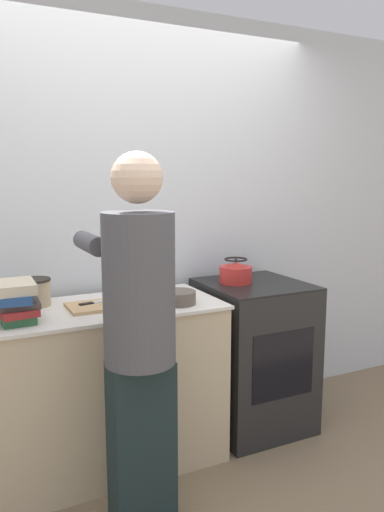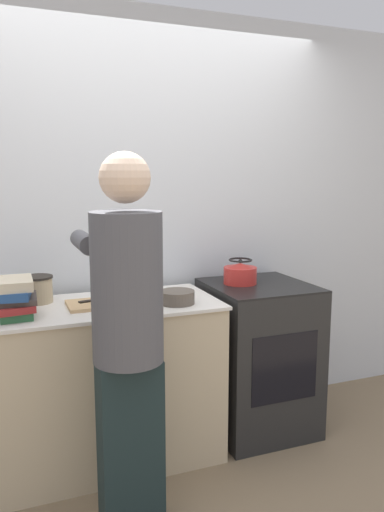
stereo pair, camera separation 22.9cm
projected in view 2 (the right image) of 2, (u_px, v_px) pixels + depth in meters
name	position (u px, v px, depth m)	size (l,w,h in m)	color
ground_plane	(171.00, 476.00, 2.68)	(12.00, 12.00, 0.00)	#7A664C
wall_back	(133.00, 224.00, 3.12)	(8.00, 0.05, 2.60)	silver
counter	(97.00, 384.00, 2.77)	(1.36, 0.62, 0.91)	#C6B28E
oven	(258.00, 356.00, 3.15)	(0.61, 0.64, 0.93)	black
person	(127.00, 329.00, 2.20)	(0.35, 0.59, 1.70)	#192829
cutting_board	(100.00, 304.00, 2.69)	(0.35, 0.24, 0.02)	tan
knife	(96.00, 300.00, 2.71)	(0.20, 0.07, 0.01)	silver
kettle	(240.00, 273.00, 3.08)	(0.21, 0.21, 0.15)	red
bowl_prep	(177.00, 297.00, 2.72)	(0.19, 0.19, 0.07)	brown
canister_jar	(38.00, 289.00, 2.74)	(0.17, 0.17, 0.15)	tan
book_stack	(14.00, 297.00, 2.44)	(0.23, 0.29, 0.19)	#2D663D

